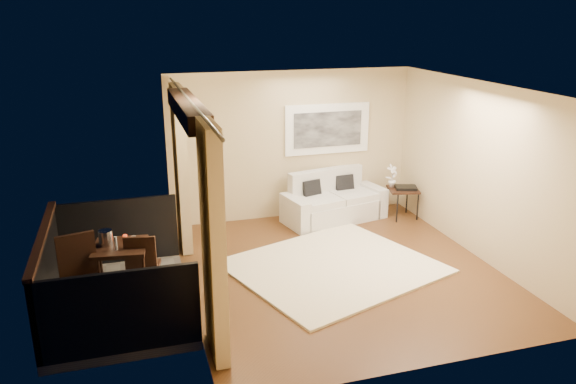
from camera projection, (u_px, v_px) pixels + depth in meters
name	position (u px, v px, depth m)	size (l,w,h in m)	color
floor	(340.00, 270.00, 8.36)	(5.00, 5.00, 0.00)	brown
room_shell	(187.00, 109.00, 7.01)	(5.00, 6.40, 5.00)	white
balcony	(108.00, 289.00, 7.41)	(1.81, 2.60, 1.17)	#605B56
curtains	(194.00, 198.00, 7.38)	(0.16, 4.80, 2.64)	tan
artwork	(327.00, 129.00, 10.29)	(1.62, 0.07, 0.92)	white
rug	(333.00, 267.00, 8.44)	(2.80, 2.44, 0.04)	#FFF3CD
sofa	(332.00, 202.00, 10.35)	(1.99, 1.17, 0.90)	silver
side_table	(403.00, 191.00, 10.35)	(0.62, 0.62, 0.57)	black
tray	(406.00, 188.00, 10.30)	(0.38, 0.28, 0.05)	black
orchid	(392.00, 176.00, 10.35)	(0.23, 0.16, 0.44)	white
bistro_table	(120.00, 251.00, 7.29)	(0.75, 0.75, 0.79)	black
balcony_chair_far	(142.00, 262.00, 7.36)	(0.48, 0.48, 0.93)	black
balcony_chair_near	(80.00, 270.00, 6.93)	(0.56, 0.57, 1.08)	black
ice_bucket	(106.00, 238.00, 7.25)	(0.18, 0.18, 0.20)	silver
candle	(125.00, 237.00, 7.44)	(0.06, 0.06, 0.07)	red
vase	(116.00, 243.00, 7.10)	(0.04, 0.04, 0.18)	silver
glass_a	(133.00, 241.00, 7.26)	(0.06, 0.06, 0.12)	silver
glass_b	(134.00, 240.00, 7.27)	(0.06, 0.06, 0.12)	silver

